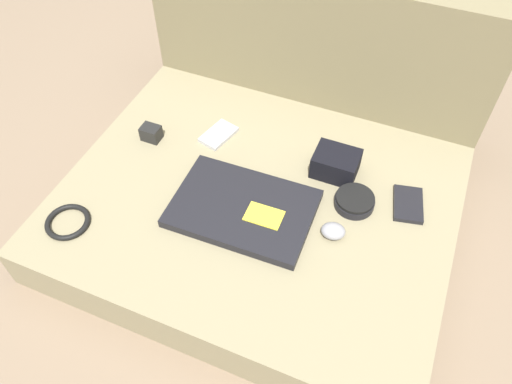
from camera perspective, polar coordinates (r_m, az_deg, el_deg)
name	(u,v)px	position (r m, az deg, el deg)	size (l,w,h in m)	color
ground_plane	(256,226)	(1.38, 0.00, -3.96)	(8.00, 8.00, 0.00)	#7A6651
couch_seat	(256,212)	(1.32, 0.00, -2.33)	(0.99, 0.79, 0.13)	#847A5B
couch_backrest	(321,50)	(1.54, 7.40, 15.83)	(0.99, 0.20, 0.51)	#756B4C
laptop	(243,208)	(1.24, -1.49, -1.89)	(0.35, 0.25, 0.03)	black
computer_mouse	(333,231)	(1.20, 8.81, -4.43)	(0.07, 0.06, 0.03)	gray
speaker_puck	(355,201)	(1.27, 11.20, -1.02)	(0.10, 0.10, 0.03)	black
phone_silver	(408,204)	(1.31, 16.99, -1.34)	(0.09, 0.12, 0.01)	black
phone_black	(219,135)	(1.43, -4.31, 6.56)	(0.09, 0.12, 0.01)	#B7B7BC
camera_pouch	(336,164)	(1.32, 9.11, 3.23)	(0.12, 0.09, 0.07)	black
charger_brick	(151,133)	(1.44, -11.90, 6.61)	(0.05, 0.04, 0.04)	black
cable_coil	(68,222)	(1.30, -20.72, -3.22)	(0.11, 0.11, 0.01)	black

